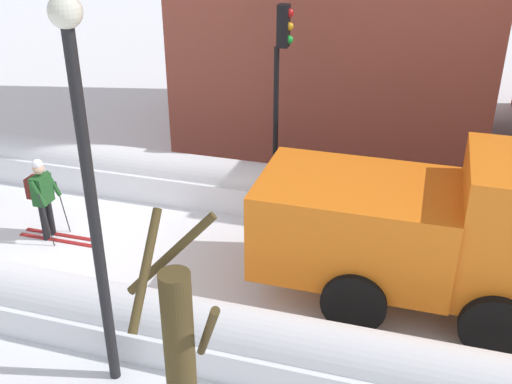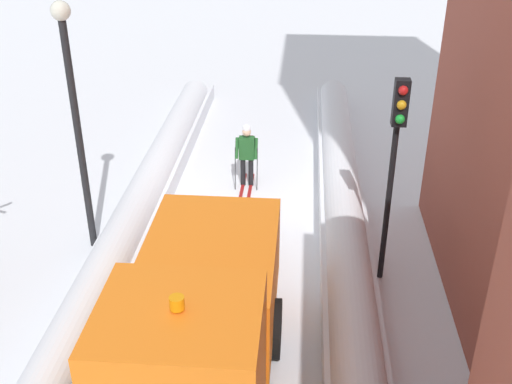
{
  "view_description": "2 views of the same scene",
  "coord_description": "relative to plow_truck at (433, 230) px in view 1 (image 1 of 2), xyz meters",
  "views": [
    {
      "loc": [
        9.45,
        6.51,
        6.67
      ],
      "look_at": [
        -0.49,
        3.55,
        1.45
      ],
      "focal_mm": 42.36,
      "sensor_mm": 36.0,
      "label": 1
    },
    {
      "loc": [
        -1.46,
        14.56,
        8.05
      ],
      "look_at": [
        -0.5,
        2.69,
        1.7
      ],
      "focal_mm": 43.84,
      "sensor_mm": 36.0,
      "label": 2
    }
  ],
  "objects": [
    {
      "name": "street_lamp",
      "position": [
        3.29,
        -4.42,
        2.06
      ],
      "size": [
        0.4,
        0.4,
        5.64
      ],
      "color": "black",
      "rests_on": "ground"
    },
    {
      "name": "traffic_light_pole",
      "position": [
        -3.33,
        -3.57,
        1.68
      ],
      "size": [
        0.28,
        0.42,
        4.51
      ],
      "color": "black",
      "rests_on": "ground"
    },
    {
      "name": "skier",
      "position": [
        -0.03,
        -7.78,
        -0.48
      ],
      "size": [
        0.62,
        1.8,
        1.81
      ],
      "color": "black",
      "rests_on": "ground"
    },
    {
      "name": "plow_truck",
      "position": [
        0.0,
        0.0,
        0.0
      ],
      "size": [
        3.2,
        5.98,
        3.12
      ],
      "color": "orange",
      "rests_on": "ground"
    }
  ]
}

